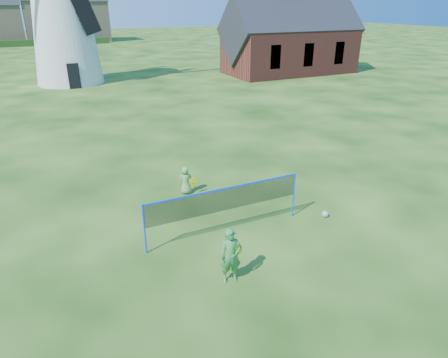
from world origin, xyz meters
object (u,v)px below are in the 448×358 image
windmill (61,12)px  player_girl (231,256)px  badminton_net (225,200)px  player_boy (186,180)px  chapel (290,41)px  play_ball (325,214)px

windmill → player_girl: (0.49, -30.68, -5.13)m
windmill → player_girl: bearing=-89.1°
badminton_net → player_boy: 3.21m
chapel → player_boy: bearing=-131.6°
player_boy → play_ball: (3.54, -3.70, -0.43)m
chapel → player_boy: size_ratio=12.28×
badminton_net → chapel: bearing=52.3°
badminton_net → play_ball: (3.44, -0.54, -1.03)m
badminton_net → player_boy: size_ratio=4.72×
player_boy → windmill: bearing=-70.1°
badminton_net → play_ball: bearing=-8.9°
windmill → chapel: size_ratio=1.33×
chapel → badminton_net: 31.57m
chapel → badminton_net: bearing=-127.7°
windmill → player_girl: windmill is taller
windmill → play_ball: bearing=-80.6°
chapel → play_ball: bearing=-121.8°
chapel → play_ball: chapel is taller
player_boy → play_ball: bearing=150.8°
windmill → play_ball: 30.04m
windmill → player_boy: 25.98m
badminton_net → player_boy: badminton_net is taller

